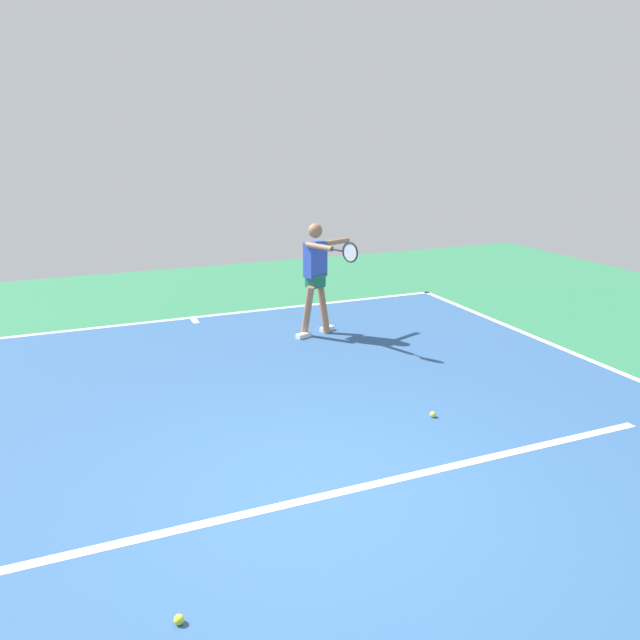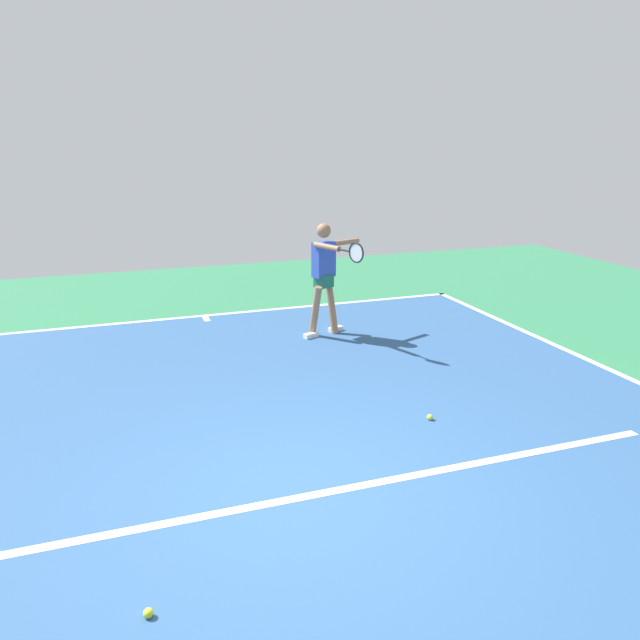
{
  "view_description": "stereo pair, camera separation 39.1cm",
  "coord_description": "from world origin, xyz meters",
  "views": [
    {
      "loc": [
        1.86,
        4.3,
        2.96
      ],
      "look_at": [
        -0.8,
        -2.11,
        0.9
      ],
      "focal_mm": 34.63,
      "sensor_mm": 36.0,
      "label": 1
    },
    {
      "loc": [
        1.5,
        4.44,
        2.96
      ],
      "look_at": [
        -0.8,
        -2.11,
        0.9
      ],
      "focal_mm": 34.63,
      "sensor_mm": 36.0,
      "label": 2
    }
  ],
  "objects": [
    {
      "name": "ground_plane",
      "position": [
        0.0,
        0.0,
        0.0
      ],
      "size": [
        20.37,
        20.37,
        0.0
      ],
      "primitive_type": "plane",
      "color": "#2D754C"
    },
    {
      "name": "court_surface",
      "position": [
        0.0,
        0.0,
        0.0
      ],
      "size": [
        9.44,
        11.88,
        0.0
      ],
      "primitive_type": "cube",
      "color": "#2D5484",
      "rests_on": "ground_plane"
    },
    {
      "name": "court_line_baseline_near",
      "position": [
        0.0,
        -5.89,
        0.0
      ],
      "size": [
        9.44,
        0.1,
        0.01
      ],
      "primitive_type": "cube",
      "color": "white",
      "rests_on": "ground_plane"
    },
    {
      "name": "court_line_service",
      "position": [
        0.0,
        0.02,
        0.0
      ],
      "size": [
        7.08,
        0.1,
        0.01
      ],
      "primitive_type": "cube",
      "color": "white",
      "rests_on": "ground_plane"
    },
    {
      "name": "court_line_centre_mark",
      "position": [
        0.0,
        -5.69,
        0.0
      ],
      "size": [
        0.1,
        0.3,
        0.01
      ],
      "primitive_type": "cube",
      "color": "white",
      "rests_on": "ground_plane"
    },
    {
      "name": "tennis_player",
      "position": [
        -1.62,
        -4.19,
        1.0
      ],
      "size": [
        1.04,
        1.32,
        1.74
      ],
      "rotation": [
        0.0,
        0.0,
        0.36
      ],
      "color": "#9E7051",
      "rests_on": "ground_plane"
    },
    {
      "name": "tennis_ball_by_sideline",
      "position": [
        1.46,
        1.01,
        0.03
      ],
      "size": [
        0.07,
        0.07,
        0.07
      ],
      "primitive_type": "sphere",
      "color": "#CCE033",
      "rests_on": "ground_plane"
    },
    {
      "name": "tennis_ball_near_player",
      "position": [
        -1.66,
        -0.95,
        0.03
      ],
      "size": [
        0.07,
        0.07,
        0.07
      ],
      "primitive_type": "sphere",
      "color": "#C6E53D",
      "rests_on": "ground_plane"
    }
  ]
}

